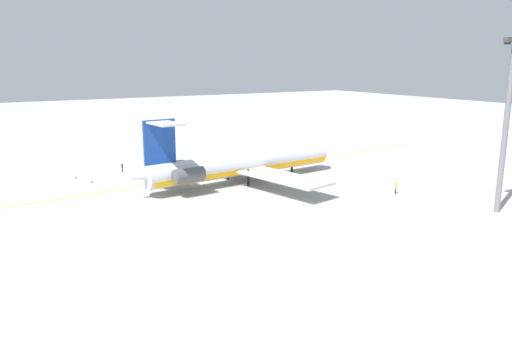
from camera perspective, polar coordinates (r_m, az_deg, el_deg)
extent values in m
plane|color=#ADADA8|center=(88.48, -6.61, -0.41)|extent=(378.59, 378.59, 0.00)
cylinder|color=silver|center=(81.67, -1.44, 0.78)|extent=(34.57, 7.06, 3.67)
cone|color=silver|center=(92.43, 7.32, 2.06)|extent=(4.15, 3.88, 3.52)
cone|color=silver|center=(73.33, -12.50, -0.60)|extent=(5.63, 3.63, 3.12)
cube|color=orange|center=(81.84, -1.43, 0.22)|extent=(33.82, 7.06, 0.81)
cube|color=silver|center=(89.97, -4.50, 1.42)|extent=(5.81, 15.31, 0.37)
cube|color=silver|center=(74.91, 3.21, -0.81)|extent=(8.71, 16.12, 0.37)
cylinder|color=#515156|center=(78.17, -9.81, 0.28)|extent=(4.77, 2.57, 2.13)
cube|color=silver|center=(77.61, -9.60, 0.20)|extent=(2.85, 1.44, 0.44)
cylinder|color=#515156|center=(73.06, -7.72, -0.51)|extent=(4.77, 2.57, 2.13)
cube|color=silver|center=(73.60, -7.96, -0.42)|extent=(2.85, 1.44, 0.44)
cube|color=#19429E|center=(73.37, -11.04, 3.25)|extent=(4.98, 0.86, 6.49)
cube|color=silver|center=(75.46, -12.37, 5.74)|extent=(3.95, 5.66, 0.26)
cube|color=silver|center=(70.17, -10.38, 5.33)|extent=(3.95, 5.66, 0.26)
cylinder|color=black|center=(88.33, 4.15, 0.54)|extent=(0.40, 0.40, 2.78)
cylinder|color=black|center=(83.77, -3.22, -0.10)|extent=(0.40, 0.40, 2.78)
cylinder|color=black|center=(79.05, -0.89, -0.85)|extent=(0.40, 0.40, 2.78)
cylinder|color=black|center=(77.73, 15.76, -2.28)|extent=(0.11, 0.11, 0.86)
cylinder|color=black|center=(77.59, 15.71, -2.30)|extent=(0.11, 0.11, 0.86)
cylinder|color=yellow|center=(77.48, 15.77, -1.74)|extent=(0.29, 0.29, 0.68)
sphere|color=tan|center=(77.36, 15.79, -1.40)|extent=(0.27, 0.27, 0.27)
cylinder|color=yellow|center=(77.64, 15.82, -1.69)|extent=(0.08, 0.08, 0.58)
cylinder|color=yellow|center=(77.30, 15.72, -1.74)|extent=(0.08, 0.08, 0.58)
cylinder|color=black|center=(92.70, -15.10, 0.09)|extent=(0.10, 0.10, 0.82)
cylinder|color=black|center=(92.58, -15.14, 0.07)|extent=(0.10, 0.10, 0.82)
cylinder|color=#191E4C|center=(92.49, -15.15, 0.52)|extent=(0.28, 0.28, 0.65)
sphere|color=#DBB28E|center=(92.40, -15.16, 0.80)|extent=(0.26, 0.26, 0.26)
cylinder|color=#191E4C|center=(92.65, -15.10, 0.57)|extent=(0.08, 0.08, 0.55)
cylinder|color=#191E4C|center=(92.32, -15.19, 0.52)|extent=(0.08, 0.08, 0.55)
cone|color=#EA590F|center=(85.89, -18.37, -1.18)|extent=(0.40, 0.40, 0.55)
cone|color=#EA590F|center=(89.98, -20.01, -0.70)|extent=(0.40, 0.40, 0.55)
cube|color=gold|center=(88.91, -3.84, -0.29)|extent=(105.15, 11.84, 0.01)
cylinder|color=slate|center=(71.38, 26.74, 4.08)|extent=(0.70, 0.70, 21.64)
cube|color=#2D2D30|center=(69.61, 26.96, 12.97)|extent=(0.70, 0.50, 0.44)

